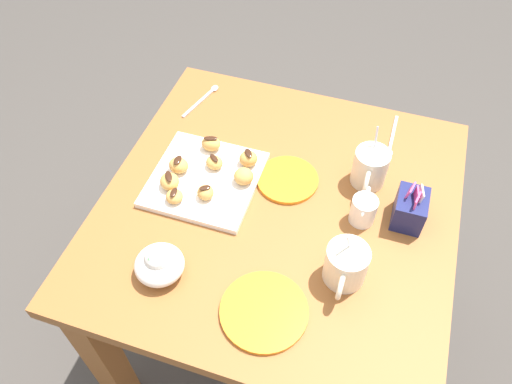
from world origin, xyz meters
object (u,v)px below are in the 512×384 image
dining_table (277,237)px  beignet_3 (170,181)px  cream_pitcher_white (364,209)px  saucer_orange_right (287,179)px  saucer_orange_left (264,311)px  beignet_5 (205,193)px  sugar_caddy (410,209)px  beignet_2 (244,176)px  beignet_6 (214,162)px  pastry_plate_square (205,179)px  beignet_1 (211,144)px  coffee_mug_cream_right (346,264)px  beignet_7 (248,159)px  beignet_4 (174,197)px  ice_cream_bowl (159,264)px  beignet_0 (179,165)px  coffee_mug_cream_left (370,167)px

dining_table → beignet_3: 0.32m
cream_pitcher_white → saucer_orange_right: 0.21m
saucer_orange_left → beignet_5: bearing=-136.8°
sugar_caddy → saucer_orange_right: bearing=-95.3°
beignet_2 → beignet_6: 0.09m
pastry_plate_square → beignet_5: size_ratio=6.19×
beignet_3 → beignet_5: (0.00, 0.10, -0.00)m
beignet_6 → beignet_1: bearing=-151.2°
coffee_mug_cream_right → cream_pitcher_white: coffee_mug_cream_right is taller
dining_table → beignet_7: beignet_7 is taller
coffee_mug_cream_right → beignet_3: coffee_mug_cream_right is taller
cream_pitcher_white → beignet_1: bearing=-102.4°
beignet_2 → beignet_6: size_ratio=1.10×
beignet_4 → saucer_orange_left: bearing=54.8°
pastry_plate_square → saucer_orange_left: 0.39m
ice_cream_bowl → beignet_3: 0.23m
ice_cream_bowl → beignet_4: bearing=-165.8°
cream_pitcher_white → saucer_orange_left: 0.34m
sugar_caddy → cream_pitcher_white: bearing=-72.7°
saucer_orange_right → beignet_7: beignet_7 is taller
sugar_caddy → saucer_orange_left: sugar_caddy is taller
cream_pitcher_white → beignet_0: size_ratio=2.05×
saucer_orange_right → beignet_7: size_ratio=3.34×
coffee_mug_cream_left → coffee_mug_cream_right: bearing=-0.0°
coffee_mug_cream_right → beignet_3: bearing=-103.3°
beignet_6 → cream_pitcher_white: bearing=84.9°
saucer_orange_right → beignet_6: beignet_6 is taller
coffee_mug_cream_left → beignet_3: bearing=-68.4°
dining_table → saucer_orange_left: saucer_orange_left is taller
beignet_4 → sugar_caddy: bearing=103.4°
beignet_4 → beignet_6: beignet_6 is taller
coffee_mug_cream_left → beignet_2: 0.31m
pastry_plate_square → beignet_1: bearing=-168.5°
cream_pitcher_white → ice_cream_bowl: 0.48m
sugar_caddy → beignet_0: size_ratio=2.08×
coffee_mug_cream_left → coffee_mug_cream_right: size_ratio=1.04×
dining_table → saucer_orange_right: (-0.08, -0.00, 0.14)m
dining_table → beignet_1: beignet_1 is taller
beignet_3 → beignet_6: beignet_3 is taller
pastry_plate_square → beignet_3: size_ratio=4.93×
beignet_4 → coffee_mug_cream_left: bearing=117.0°
pastry_plate_square → beignet_6: size_ratio=5.86×
pastry_plate_square → saucer_orange_left: size_ratio=1.41×
sugar_caddy → ice_cream_bowl: bearing=-57.7°
saucer_orange_left → beignet_2: bearing=-154.1°
beignet_2 → beignet_7: size_ratio=1.04×
beignet_1 → beignet_5: bearing=16.6°
saucer_orange_right → beignet_2: 0.11m
beignet_6 → ice_cream_bowl: bearing=-1.0°
beignet_0 → beignet_6: 0.09m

